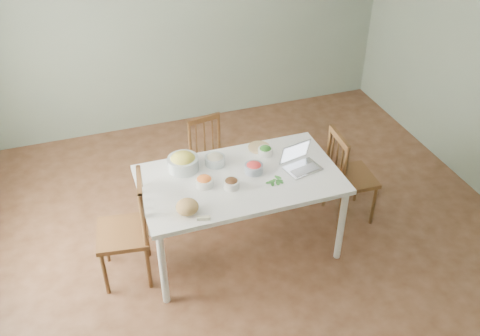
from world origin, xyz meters
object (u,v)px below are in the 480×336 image
object	(u,v)px
dining_table	(240,213)
chair_right	(352,175)
laptop	(304,159)
chair_left	(122,231)
bread_boule	(187,207)
chair_far	(212,161)
bowl_squash	(183,162)

from	to	relation	value
dining_table	chair_right	xyz separation A→B (m)	(1.16, 0.08, 0.08)
laptop	chair_left	bearing A→B (deg)	165.66
bread_boule	chair_far	bearing A→B (deg)	65.10
chair_far	bowl_squash	bearing A→B (deg)	-137.01
chair_right	bowl_squash	distance (m)	1.65
chair_left	bread_boule	distance (m)	0.68
dining_table	chair_far	world-z (taller)	chair_far
chair_right	bowl_squash	size ratio (longest dim) A/B	3.60
chair_far	chair_right	size ratio (longest dim) A/B	0.89
chair_left	bread_boule	bearing A→B (deg)	68.00
chair_left	bread_boule	size ratio (longest dim) A/B	5.62
dining_table	chair_right	size ratio (longest dim) A/B	1.76
dining_table	chair_left	xyz separation A→B (m)	(-1.04, -0.01, 0.10)
bread_boule	bowl_squash	bearing A→B (deg)	79.07
dining_table	chair_far	bearing A→B (deg)	90.86
bowl_squash	chair_left	bearing A→B (deg)	-155.01
chair_far	laptop	xyz separation A→B (m)	(0.57, -0.89, 0.47)
chair_far	chair_right	bearing A→B (deg)	-42.47
bread_boule	laptop	size ratio (longest dim) A/B	0.60
chair_far	bread_boule	bearing A→B (deg)	-125.07
chair_far	bowl_squash	xyz separation A→B (m)	(-0.41, -0.55, 0.45)
laptop	bread_boule	bearing A→B (deg)	179.88
chair_left	chair_right	distance (m)	2.20
dining_table	chair_left	size ratio (longest dim) A/B	1.70
bread_boule	laptop	distance (m)	1.12
chair_far	laptop	distance (m)	1.16
chair_right	bread_boule	xyz separation A→B (m)	(-1.70, -0.38, 0.37)
chair_left	bowl_squash	distance (m)	0.78
dining_table	laptop	bearing A→B (deg)	-6.25
bread_boule	chair_right	bearing A→B (deg)	12.76
chair_far	laptop	size ratio (longest dim) A/B	2.89
chair_left	bread_boule	world-z (taller)	chair_left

